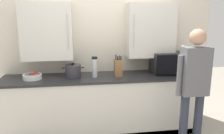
# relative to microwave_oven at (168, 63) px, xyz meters

# --- Properties ---
(back_wall_tiled) EXTENTS (3.73, 0.44, 2.69)m
(back_wall_tiled) POSITION_rel_microwave_oven_xyz_m (-1.07, 0.27, 0.34)
(back_wall_tiled) COLOR beige
(back_wall_tiled) RESTS_ON ground_plane
(counter_unit) EXTENTS (2.99, 0.64, 0.91)m
(counter_unit) POSITION_rel_microwave_oven_xyz_m (-1.07, -0.04, -0.62)
(counter_unit) COLOR beige
(counter_unit) RESTS_ON ground_plane
(microwave_oven) EXTENTS (0.57, 0.40, 0.33)m
(microwave_oven) POSITION_rel_microwave_oven_xyz_m (0.00, 0.00, 0.00)
(microwave_oven) COLOR black
(microwave_oven) RESTS_ON counter_unit
(fruit_bowl) EXTENTS (0.27, 0.27, 0.10)m
(fruit_bowl) POSITION_rel_microwave_oven_xyz_m (-2.08, -0.04, -0.12)
(fruit_bowl) COLOR white
(fruit_bowl) RESTS_ON counter_unit
(thermos_flask) EXTENTS (0.09, 0.09, 0.31)m
(thermos_flask) POSITION_rel_microwave_oven_xyz_m (-1.18, -0.06, -0.01)
(thermos_flask) COLOR #B7BABF
(thermos_flask) RESTS_ON counter_unit
(stock_pot) EXTENTS (0.33, 0.24, 0.22)m
(stock_pot) POSITION_rel_microwave_oven_xyz_m (-1.50, -0.05, -0.07)
(stock_pot) COLOR #2D2D33
(stock_pot) RESTS_ON counter_unit
(knife_block) EXTENTS (0.11, 0.15, 0.34)m
(knife_block) POSITION_rel_microwave_oven_xyz_m (-0.83, -0.07, -0.04)
(knife_block) COLOR brown
(knife_block) RESTS_ON counter_unit
(person_figure) EXTENTS (0.44, 0.58, 1.66)m
(person_figure) POSITION_rel_microwave_oven_xyz_m (0.03, -0.76, -0.09)
(person_figure) COLOR #282D3D
(person_figure) RESTS_ON ground_plane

